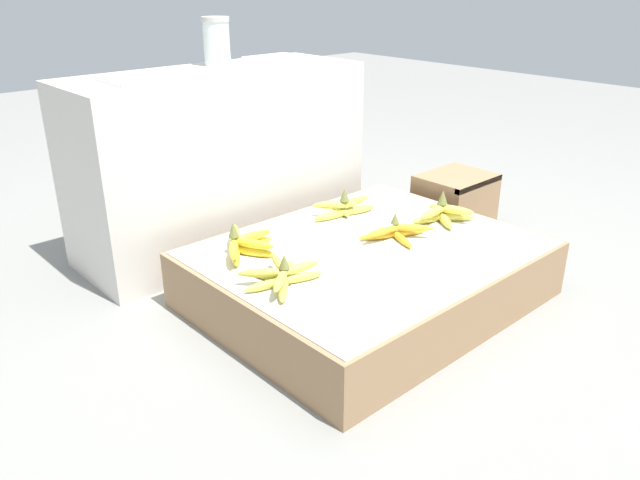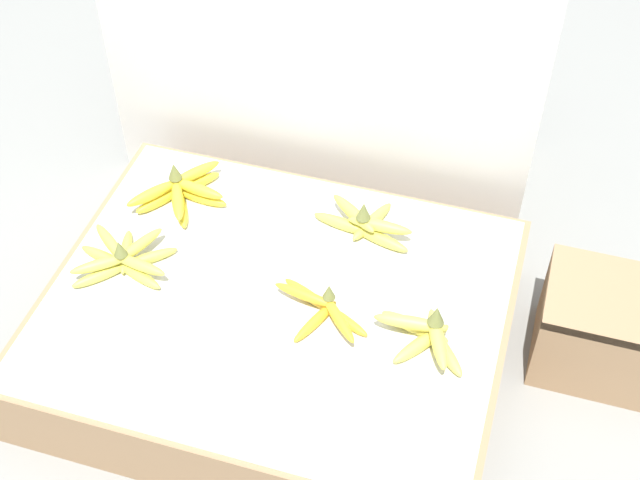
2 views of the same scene
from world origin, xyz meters
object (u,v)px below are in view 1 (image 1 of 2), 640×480
object	(u,v)px
banana_bunch_middle_left	(281,275)
wooden_crate	(455,201)
banana_bunch_back_left	(243,244)
foam_tray_white	(145,77)
banana_bunch_middle_midright	(396,232)
banana_bunch_middle_right	(442,214)
banana_bunch_back_midright	(343,207)
glass_jar	(217,41)

from	to	relation	value
banana_bunch_middle_left	wooden_crate	bearing A→B (deg)	10.28
banana_bunch_back_left	foam_tray_white	distance (m)	0.68
banana_bunch_middle_midright	banana_bunch_middle_right	bearing A→B (deg)	-2.53
banana_bunch_middle_right	banana_bunch_back_midright	size ratio (longest dim) A/B	0.87
banana_bunch_middle_midright	glass_jar	world-z (taller)	glass_jar
wooden_crate	banana_bunch_middle_midright	xyz separation A→B (m)	(-0.64, -0.21, 0.10)
banana_bunch_middle_right	banana_bunch_back_left	world-z (taller)	banana_bunch_middle_right
banana_bunch_middle_right	glass_jar	world-z (taller)	glass_jar
banana_bunch_back_midright	banana_bunch_back_left	bearing A→B (deg)	-176.92
banana_bunch_middle_left	banana_bunch_middle_midright	world-z (taller)	banana_bunch_middle_left
glass_jar	foam_tray_white	bearing A→B (deg)	-161.40
banana_bunch_back_left	foam_tray_white	world-z (taller)	foam_tray_white
banana_bunch_middle_left	glass_jar	distance (m)	1.10
banana_bunch_middle_midright	banana_bunch_middle_right	distance (m)	0.24
banana_bunch_middle_right	banana_bunch_back_left	size ratio (longest dim) A/B	0.93
banana_bunch_middle_midright	foam_tray_white	size ratio (longest dim) A/B	0.91
foam_tray_white	banana_bunch_back_midright	bearing A→B (deg)	-40.77
wooden_crate	foam_tray_white	world-z (taller)	foam_tray_white
banana_bunch_middle_left	banana_bunch_back_left	bearing A→B (deg)	79.56
wooden_crate	banana_bunch_middle_midright	bearing A→B (deg)	-161.52
wooden_crate	banana_bunch_middle_midright	distance (m)	0.68
banana_bunch_middle_right	banana_bunch_back_midright	xyz separation A→B (m)	(-0.22, 0.30, -0.00)
glass_jar	foam_tray_white	size ratio (longest dim) A/B	0.68
banana_bunch_middle_right	glass_jar	distance (m)	1.10
banana_bunch_back_midright	foam_tray_white	xyz separation A→B (m)	(-0.52, 0.45, 0.48)
banana_bunch_back_left	glass_jar	size ratio (longest dim) A/B	1.36
wooden_crate	banana_bunch_middle_midright	size ratio (longest dim) A/B	1.24
banana_bunch_middle_left	banana_bunch_middle_midright	xyz separation A→B (m)	(0.50, -0.01, -0.00)
banana_bunch_middle_left	banana_bunch_middle_midright	distance (m)	0.50
wooden_crate	banana_bunch_middle_right	bearing A→B (deg)	-150.40
wooden_crate	banana_bunch_middle_right	size ratio (longest dim) A/B	1.33
banana_bunch_back_midright	glass_jar	distance (m)	0.82
banana_bunch_middle_midright	wooden_crate	bearing A→B (deg)	18.48
banana_bunch_middle_right	foam_tray_white	world-z (taller)	foam_tray_white
banana_bunch_back_midright	foam_tray_white	bearing A→B (deg)	139.23
banana_bunch_middle_midright	banana_bunch_middle_right	size ratio (longest dim) A/B	1.07
wooden_crate	banana_bunch_back_left	bearing A→B (deg)	177.54
wooden_crate	foam_tray_white	xyz separation A→B (m)	(-1.13, 0.52, 0.59)
banana_bunch_middle_left	banana_bunch_back_left	xyz separation A→B (m)	(0.05, 0.25, 0.00)
banana_bunch_middle_midright	banana_bunch_back_midright	distance (m)	0.29
banana_bunch_middle_left	glass_jar	bearing A→B (deg)	65.43
glass_jar	wooden_crate	bearing A→B (deg)	-41.08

